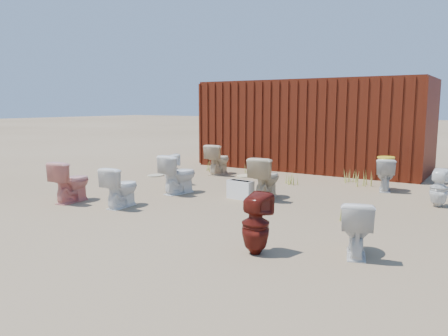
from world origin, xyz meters
The scene contains 22 objects.
ground centered at (0.00, 0.00, 0.00)m, with size 100.00×100.00×0.00m, color brown.
shipping_container centered at (0.00, 5.20, 1.20)m, with size 6.00×2.40×2.40m, color #481A0C.
toilet_front_a centered at (-1.01, -1.12, 0.35)m, with size 0.39×0.69×0.70m, color white.
toilet_front_pink centered at (-2.07, -1.31, 0.38)m, with size 0.42×0.74×0.75m, color #E58D84.
toilet_front_c centered at (-0.90, 0.34, 0.39)m, with size 0.43×0.76×0.78m, color white.
toilet_front_maroon centered at (2.09, -1.97, 0.36)m, with size 0.33×0.33×0.73m, color #5D1710.
toilet_front_e centered at (3.10, -1.38, 0.33)m, with size 0.37×0.65×0.66m, color silver.
toilet_back_a centered at (-1.61, 0.98, 0.34)m, with size 0.31×0.32×0.69m, color white.
toilet_back_beige_left centered at (-1.57, 2.78, 0.38)m, with size 0.43×0.75×0.77m, color beige.
toilet_back_beige_right centered at (0.78, 0.83, 0.40)m, with size 0.44×0.78×0.80m, color beige.
toilet_back_yellowlid centered at (2.48, 2.85, 0.34)m, with size 0.38×0.66×0.67m, color silver.
toilet_back_e centered at (3.60, 1.85, 0.33)m, with size 0.30×0.30×0.66m, color white.
yellow_lid centered at (2.48, 2.85, 0.69)m, with size 0.34×0.43×0.03m, color gold.
loose_tank centered at (0.39, 0.55, 0.17)m, with size 0.50×0.20×0.35m, color white.
loose_lid_near centered at (-0.83, 2.88, 0.01)m, with size 0.38×0.49×0.02m, color beige.
loose_lid_far centered at (-2.75, 1.73, 0.01)m, with size 0.36×0.47×0.02m, color #BCAF88.
weed_clump_a centered at (-2.07, 3.14, 0.14)m, with size 0.36×0.36×0.28m, color #9FA140.
weed_clump_b centered at (0.55, 2.39, 0.12)m, with size 0.32×0.32×0.24m, color #9FA140.
weed_clump_c centered at (2.04, 3.11, 0.16)m, with size 0.36×0.36×0.32m, color #9FA140.
weed_clump_d centered at (-0.96, 3.47, 0.14)m, with size 0.30×0.30×0.28m, color #9FA140.
weed_clump_e centered at (1.60, 3.42, 0.13)m, with size 0.34×0.34×0.27m, color #9FA140.
weed_clump_f centered at (2.62, 0.11, 0.10)m, with size 0.28×0.28×0.21m, color #9FA140.
Camera 1 is at (4.46, -6.36, 1.75)m, focal length 35.00 mm.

